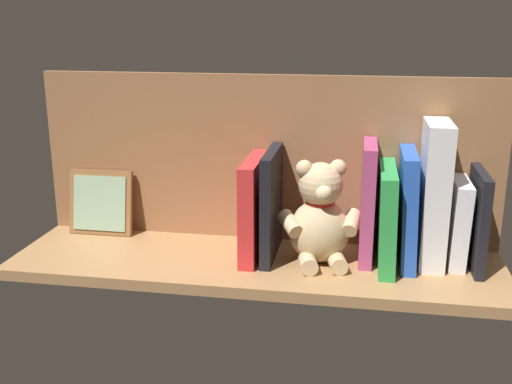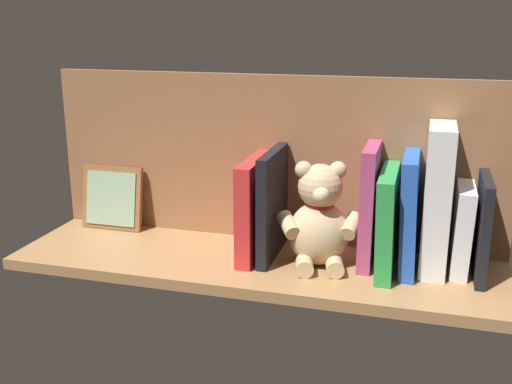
{
  "view_description": "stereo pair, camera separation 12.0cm",
  "coord_description": "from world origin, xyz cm",
  "views": [
    {
      "loc": [
        -19.77,
        113.23,
        47.3
      ],
      "look_at": [
        0.0,
        0.0,
        13.95
      ],
      "focal_mm": 42.75,
      "sensor_mm": 36.0,
      "label": 1
    },
    {
      "loc": [
        -31.42,
        110.56,
        47.3
      ],
      "look_at": [
        0.0,
        0.0,
        13.95
      ],
      "focal_mm": 42.75,
      "sensor_mm": 36.0,
      "label": 2
    }
  ],
  "objects": [
    {
      "name": "teddy_bear",
      "position": [
        -12.67,
        -0.48,
        9.15
      ],
      "size": [
        16.45,
        15.1,
        20.79
      ],
      "rotation": [
        0.0,
        0.0,
        0.23
      ],
      "color": "#D1B284",
      "rests_on": "ground_plane"
    },
    {
      "name": "picture_frame_leaning",
      "position": [
        36.83,
        -8.87,
        7.13
      ],
      "size": [
        14.48,
        4.06,
        14.5
      ],
      "color": "brown",
      "rests_on": "ground_plane"
    },
    {
      "name": "shelf_back_panel",
      "position": [
        0.0,
        -12.34,
        17.84
      ],
      "size": [
        98.35,
        1.5,
        35.68
      ],
      "primitive_type": "cube",
      "color": "#94633F",
      "rests_on": "ground_plane"
    },
    {
      "name": "book_0",
      "position": [
        -42.68,
        -3.47,
        9.52
      ],
      "size": [
        1.78,
        15.45,
        19.05
      ],
      "primitive_type": "cube",
      "color": "black",
      "rests_on": "ground_plane"
    },
    {
      "name": "book_5",
      "position": [
        -2.77,
        -2.35,
        10.94
      ],
      "size": [
        2.08,
        17.69,
        21.87
      ],
      "primitive_type": "cube",
      "color": "black",
      "rests_on": "ground_plane"
    },
    {
      "name": "book_3",
      "position": [
        -25.54,
        -1.82,
        9.72
      ],
      "size": [
        3.55,
        18.74,
        19.5
      ],
      "primitive_type": "cube",
      "rotation": [
        0.0,
        0.02,
        0.0
      ],
      "color": "green",
      "rests_on": "ground_plane"
    },
    {
      "name": "book_4",
      "position": [
        -21.75,
        -4.12,
        11.81
      ],
      "size": [
        2.59,
        14.14,
        23.62
      ],
      "primitive_type": "cube",
      "color": "#B23F72",
      "rests_on": "ground_plane"
    },
    {
      "name": "book_1",
      "position": [
        -39.24,
        -4.88,
        8.38
      ],
      "size": [
        3.59,
        12.63,
        16.84
      ],
      "primitive_type": "cube",
      "rotation": [
        0.0,
        -0.02,
        0.0
      ],
      "color": "silver",
      "rests_on": "ground_plane"
    },
    {
      "name": "book_2",
      "position": [
        -29.46,
        -3.25,
        11.22
      ],
      "size": [
        3.64,
        15.89,
        22.52
      ],
      "primitive_type": "cube",
      "rotation": [
        0.0,
        0.04,
        0.0
      ],
      "color": "blue",
      "rests_on": "ground_plane"
    },
    {
      "name": "book_6",
      "position": [
        0.82,
        -2.04,
        10.09
      ],
      "size": [
        3.17,
        18.31,
        20.17
      ],
      "primitive_type": "cube",
      "color": "red",
      "rests_on": "ground_plane"
    },
    {
      "name": "ground_plane",
      "position": [
        0.0,
        0.0,
        -1.1
      ],
      "size": [
        98.35,
        29.19,
        2.2
      ],
      "primitive_type": "cube",
      "color": "#A87A4C"
    },
    {
      "name": "dictionary_thick_white",
      "position": [
        -34.27,
        -4.2,
        14.06
      ],
      "size": [
        4.85,
        13.79,
        28.13
      ],
      "primitive_type": "cube",
      "color": "white",
      "rests_on": "ground_plane"
    }
  ]
}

